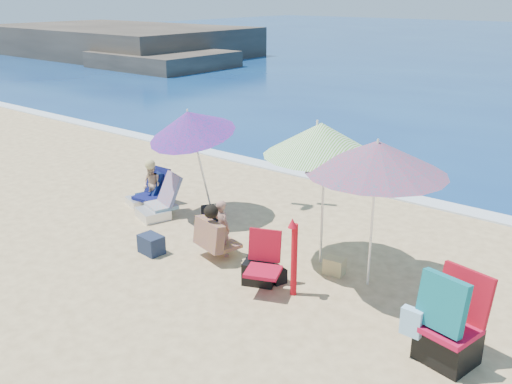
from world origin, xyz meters
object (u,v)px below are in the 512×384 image
Objects in this scene: chair_rainbow at (159,206)px; camp_chair_left at (261,268)px; person_center at (217,230)px; furled_umbrella at (294,253)px; umbrella_turquoise at (377,157)px; person_left at (152,184)px; umbrella_blue at (190,123)px; chair_navy at (145,196)px; camp_chair_right at (447,330)px; umbrella_striped at (321,139)px.

chair_rainbow is 1.10× the size of camp_chair_left.
person_center is (2.08, -0.60, 0.25)m from chair_rainbow.
person_center is (-1.69, 0.25, -0.20)m from furled_umbrella.
umbrella_turquoise is 5.32m from person_left.
person_center is at bearing -33.22° from umbrella_blue.
person_left is (-4.36, 1.21, -0.23)m from furled_umbrella.
umbrella_turquoise is at bearing 0.78° from chair_rainbow.
chair_navy is 6.94m from camp_chair_right.
person_center is 1.00× the size of person_left.
person_center is at bearing -19.82° from person_left.
umbrella_striped reaches higher than person_left.
umbrella_striped is at bearing 169.43° from umbrella_turquoise.
chair_rainbow is at bearing 167.37° from furled_umbrella.
umbrella_turquoise is 3.07× the size of chair_navy.
umbrella_striped reaches higher than camp_chair_right.
chair_rainbow is at bearing 170.63° from camp_chair_right.
umbrella_turquoise is 1.04× the size of umbrella_striped.
person_center is at bearing 174.20° from camp_chair_right.
chair_rainbow is (-4.49, -0.06, -1.77)m from umbrella_turquoise.
umbrella_turquoise is 2.53× the size of person_center.
person_left is (-3.79, 1.23, 0.19)m from camp_chair_left.
furled_umbrella is (-0.72, -0.91, -1.32)m from umbrella_turquoise.
umbrella_turquoise is at bearing 145.90° from camp_chair_right.
person_left is at bearing 24.42° from chair_navy.
umbrella_blue is 5.92m from camp_chair_right.
person_center is 2.84m from person_left.
umbrella_blue is 1.75m from chair_rainbow.
furled_umbrella is (0.31, -1.10, -1.37)m from umbrella_striped.
umbrella_turquoise is 2.93m from person_center.
umbrella_turquoise is 2.01× the size of furled_umbrella.
chair_rainbow is 6.15m from camp_chair_right.
chair_navy is at bearing 163.78° from camp_chair_left.
person_left is (0.17, 0.08, 0.26)m from chair_navy.
umbrella_turquoise is at bearing -3.43° from person_left.
camp_chair_left is 0.90× the size of person_left.
umbrella_blue reaches higher than furled_umbrella.
chair_rainbow is 2.18m from person_center.
chair_navy is (-5.25, 0.23, -1.81)m from umbrella_turquoise.
camp_chair_right is (6.82, -1.29, 0.25)m from chair_navy.
furled_umbrella is 3.89m from chair_rainbow.
furled_umbrella reaches higher than person_left.
camp_chair_left is at bearing -13.32° from person_center.
camp_chair_right is (2.86, -0.14, 0.17)m from camp_chair_left.
furled_umbrella is 1.03× the size of camp_chair_right.
umbrella_striped reaches higher than chair_navy.
umbrella_turquoise is at bearing -2.49° from chair_navy.
umbrella_turquoise is 4.02m from umbrella_blue.
chair_navy is at bearing 165.93° from furled_umbrella.
umbrella_blue is (-2.97, 0.19, -0.21)m from umbrella_striped.
chair_navy is 0.91× the size of camp_chair_left.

